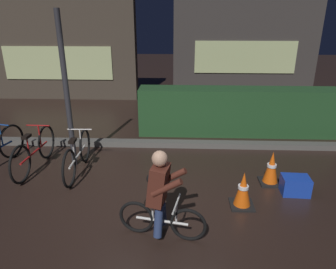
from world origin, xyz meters
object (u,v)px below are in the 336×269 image
object	(u,v)px
parked_bike_left_mid	(34,151)
blue_crate	(295,185)
traffic_cone_far	(271,168)
traffic_cone_near	(243,190)
street_post	(67,93)
cyclist	(160,194)
parked_bike_center_left	(78,155)

from	to	relation	value
parked_bike_left_mid	blue_crate	distance (m)	4.73
parked_bike_left_mid	traffic_cone_far	world-z (taller)	parked_bike_left_mid
parked_bike_left_mid	blue_crate	bearing A→B (deg)	-96.58
traffic_cone_near	traffic_cone_far	distance (m)	0.96
street_post	traffic_cone_far	world-z (taller)	street_post
parked_bike_left_mid	cyclist	bearing A→B (deg)	-124.14
street_post	traffic_cone_far	xyz separation A→B (m)	(3.67, -0.57, -1.16)
street_post	parked_bike_left_mid	size ratio (longest dim) A/B	1.67
parked_bike_center_left	parked_bike_left_mid	bearing A→B (deg)	81.21
blue_crate	parked_bike_center_left	bearing A→B (deg)	171.19
traffic_cone_near	parked_bike_left_mid	bearing A→B (deg)	163.56
traffic_cone_far	street_post	bearing A→B (deg)	171.22
street_post	parked_bike_center_left	world-z (taller)	street_post
street_post	cyclist	distance (m)	2.86
parked_bike_left_mid	traffic_cone_far	size ratio (longest dim) A/B	2.90
cyclist	traffic_cone_far	bearing A→B (deg)	49.44
blue_crate	cyclist	world-z (taller)	cyclist
blue_crate	cyclist	size ratio (longest dim) A/B	0.35
traffic_cone_near	cyclist	distance (m)	1.46
street_post	parked_bike_left_mid	world-z (taller)	street_post
traffic_cone_near	traffic_cone_far	size ratio (longest dim) A/B	0.97
street_post	traffic_cone_near	distance (m)	3.52
parked_bike_left_mid	cyclist	xyz separation A→B (m)	(2.51, -1.83, 0.27)
parked_bike_left_mid	traffic_cone_near	xyz separation A→B (m)	(3.73, -1.10, -0.08)
traffic_cone_near	blue_crate	xyz separation A→B (m)	(0.94, 0.40, -0.13)
traffic_cone_near	cyclist	bearing A→B (deg)	-149.01
cyclist	street_post	bearing A→B (deg)	143.01
parked_bike_left_mid	traffic_cone_near	bearing A→B (deg)	-104.48
street_post	cyclist	bearing A→B (deg)	-47.94
street_post	parked_bike_center_left	size ratio (longest dim) A/B	1.73
street_post	traffic_cone_near	bearing A→B (deg)	-23.08
parked_bike_left_mid	cyclist	distance (m)	3.12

